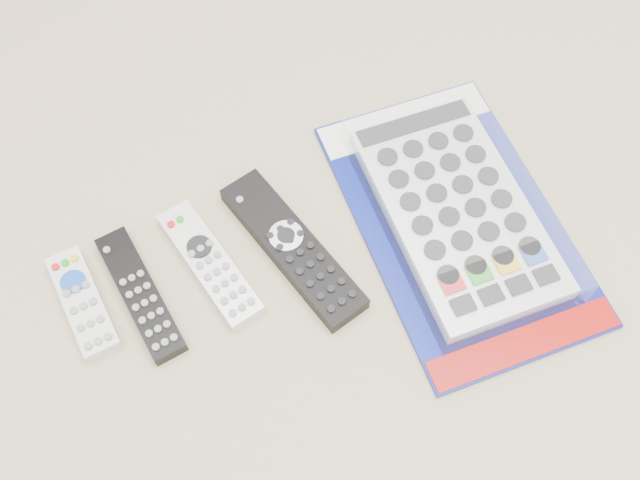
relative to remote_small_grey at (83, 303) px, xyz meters
name	(u,v)px	position (x,y,z in m)	size (l,w,h in m)	color
remote_small_grey	(83,303)	(0.00, 0.00, 0.00)	(0.05, 0.14, 0.02)	silver
remote_slim_black	(140,294)	(0.06, -0.02, 0.00)	(0.05, 0.17, 0.02)	black
remote_silver_dvd	(210,264)	(0.15, -0.02, 0.00)	(0.07, 0.18, 0.02)	silver
remote_large_black	(293,248)	(0.24, -0.04, 0.00)	(0.09, 0.23, 0.02)	black
jumbo_remote_packaged	(458,210)	(0.44, -0.09, 0.01)	(0.27, 0.40, 0.05)	navy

